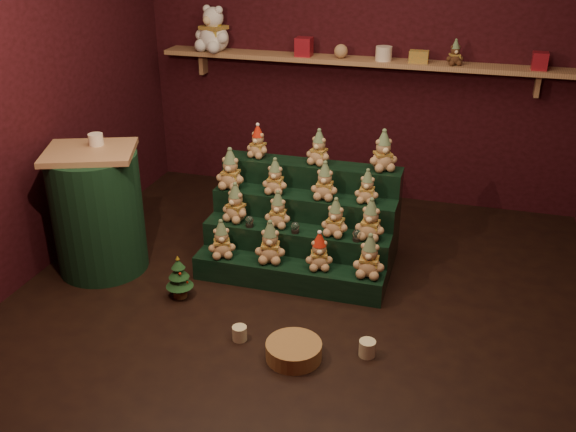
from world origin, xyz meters
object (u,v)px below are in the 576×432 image
(mini_christmas_tree, at_px, (179,277))
(wicker_basket, at_px, (294,351))
(mug_left, at_px, (240,333))
(brown_bear, at_px, (455,53))
(riser_tier_front, at_px, (288,275))
(snow_globe_a, at_px, (250,221))
(snow_globe_c, at_px, (357,235))
(side_table, at_px, (98,211))
(white_bear, at_px, (213,23))
(snow_globe_b, at_px, (295,227))
(mug_right, at_px, (367,348))

(mini_christmas_tree, xyz_separation_m, wicker_basket, (0.96, -0.44, -0.11))
(mug_left, relative_size, brown_bear, 0.47)
(wicker_basket, bearing_deg, riser_tier_front, 108.89)
(snow_globe_a, relative_size, snow_globe_c, 0.96)
(snow_globe_a, distance_m, mini_christmas_tree, 0.67)
(side_table, bearing_deg, brown_bear, 16.24)
(mug_left, bearing_deg, white_bear, 114.35)
(brown_bear, bearing_deg, mini_christmas_tree, -148.50)
(white_bear, distance_m, brown_bear, 2.15)
(snow_globe_b, bearing_deg, snow_globe_c, 0.00)
(white_bear, xyz_separation_m, brown_bear, (2.15, 0.00, -0.15))
(riser_tier_front, distance_m, brown_bear, 2.35)
(snow_globe_c, relative_size, side_table, 0.09)
(snow_globe_c, xyz_separation_m, mug_left, (-0.57, -0.87, -0.36))
(riser_tier_front, bearing_deg, snow_globe_c, 19.00)
(snow_globe_a, bearing_deg, mug_left, -75.13)
(mini_christmas_tree, distance_m, brown_bear, 2.91)
(riser_tier_front, distance_m, white_bear, 2.55)
(snow_globe_c, relative_size, brown_bear, 0.43)
(snow_globe_c, distance_m, mug_left, 1.10)
(side_table, height_order, mug_left, side_table)
(snow_globe_a, distance_m, side_table, 1.13)
(snow_globe_a, height_order, wicker_basket, snow_globe_a)
(snow_globe_a, height_order, mug_right, snow_globe_a)
(riser_tier_front, distance_m, snow_globe_a, 0.49)
(snow_globe_c, xyz_separation_m, mug_right, (0.23, -0.80, -0.35))
(snow_globe_a, bearing_deg, mug_right, -37.71)
(snow_globe_b, bearing_deg, mug_right, -49.45)
(mug_left, bearing_deg, riser_tier_front, 81.19)
(wicker_basket, distance_m, white_bear, 3.26)
(snow_globe_c, bearing_deg, wicker_basket, -101.37)
(mug_left, distance_m, brown_bear, 2.96)
(snow_globe_a, xyz_separation_m, mug_left, (0.23, -0.87, -0.36))
(side_table, xyz_separation_m, white_bear, (0.23, 1.82, 1.10))
(wicker_basket, bearing_deg, snow_globe_c, 78.63)
(riser_tier_front, relative_size, snow_globe_b, 16.81)
(riser_tier_front, distance_m, mug_right, 0.95)
(side_table, height_order, mug_right, side_table)
(mini_christmas_tree, relative_size, mug_left, 3.50)
(side_table, bearing_deg, snow_globe_c, -12.56)
(snow_globe_c, distance_m, mug_right, 0.91)
(riser_tier_front, relative_size, mug_right, 13.48)
(mug_right, bearing_deg, wicker_basket, -160.24)
(snow_globe_b, xyz_separation_m, mini_christmas_tree, (-0.70, -0.51, -0.24))
(mini_christmas_tree, bearing_deg, snow_globe_a, 55.76)
(wicker_basket, bearing_deg, side_table, 158.51)
(white_bear, height_order, brown_bear, white_bear)
(snow_globe_b, distance_m, wicker_basket, 1.05)
(snow_globe_b, distance_m, snow_globe_c, 0.45)
(wicker_basket, bearing_deg, mug_left, 167.51)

